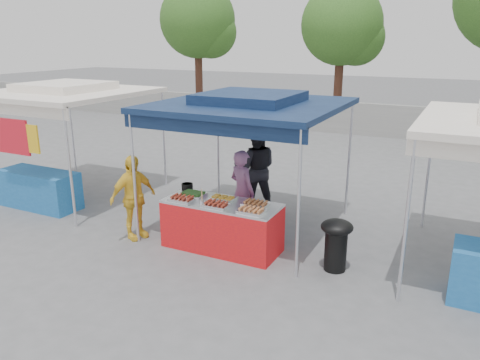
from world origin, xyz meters
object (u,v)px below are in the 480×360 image
at_px(vendor_woman, 242,192).
at_px(customer_person, 133,197).
at_px(vendor_table, 222,225).
at_px(cooking_pot, 187,187).
at_px(wok_burner, 336,240).
at_px(helper_man, 255,168).

bearing_deg(vendor_woman, customer_person, 56.92).
xyz_separation_m(vendor_woman, customer_person, (-1.61, -1.14, -0.01)).
bearing_deg(vendor_table, vendor_woman, 91.86).
relative_size(cooking_pot, wok_burner, 0.24).
height_order(vendor_table, wok_burner, vendor_table).
bearing_deg(vendor_woman, helper_man, -56.25).
relative_size(cooking_pot, vendor_woman, 0.13).
height_order(wok_burner, helper_man, helper_man).
distance_m(wok_burner, vendor_woman, 2.14).
xyz_separation_m(vendor_table, helper_man, (-0.26, 1.94, 0.50)).
height_order(wok_burner, customer_person, customer_person).
height_order(vendor_table, customer_person, customer_person).
relative_size(wok_burner, helper_man, 0.45).
bearing_deg(vendor_woman, cooking_pot, 53.68).
relative_size(vendor_woman, helper_man, 0.85).
distance_m(vendor_table, helper_man, 2.02).
relative_size(cooking_pot, helper_man, 0.11).
bearing_deg(cooking_pot, wok_burner, -4.08).
bearing_deg(customer_person, vendor_table, -60.45).
bearing_deg(customer_person, cooking_pot, -32.18).
bearing_deg(wok_burner, vendor_woman, 156.87).
xyz_separation_m(wok_burner, helper_man, (-2.22, 1.84, 0.43)).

